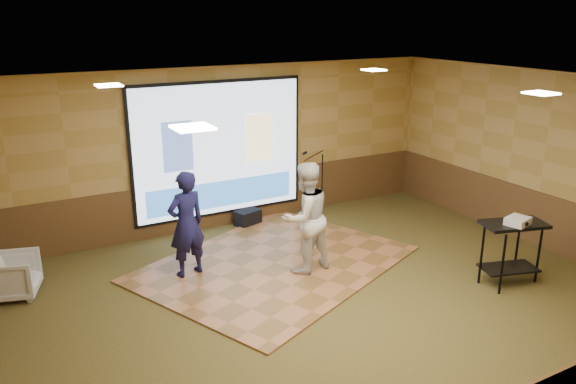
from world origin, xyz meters
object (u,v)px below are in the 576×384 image
player_left (186,224)px  duffel_bag (248,217)px  projector_screen (220,151)px  banquet_chair (13,276)px  projector (518,221)px  av_table (512,241)px  player_right (305,218)px  mic_stand (319,197)px  dance_floor (275,263)px

player_left → duffel_bag: bearing=-149.7°
projector_screen → banquet_chair: size_ratio=4.85×
banquet_chair → duffel_bag: size_ratio=1.46×
projector_screen → duffel_bag: (0.45, -0.19, -1.33)m
projector → av_table: bearing=55.2°
projector_screen → projector: projector_screen is taller
duffel_bag → banquet_chair: bearing=-166.7°
projector_screen → player_right: bearing=-81.4°
projector → duffel_bag: 4.89m
player_left → mic_stand: player_left is taller
banquet_chair → player_right: bearing=-91.2°
projector_screen → banquet_chair: 4.04m
player_left → banquet_chair: 2.54m
banquet_chair → mic_stand: bearing=-68.0°
player_left → mic_stand: 3.26m
player_right → mic_stand: (1.40, 1.83, -0.41)m
dance_floor → projector: 3.74m
projector_screen → mic_stand: 2.13m
projector_screen → banquet_chair: (-3.69, -1.16, -1.16)m
player_left → av_table: 4.86m
dance_floor → player_left: bearing=168.1°
dance_floor → projector: projector is taller
dance_floor → projector: (2.75, -2.34, 1.01)m
mic_stand → duffel_bag: bearing=-177.6°
dance_floor → player_right: 1.03m
projector_screen → player_left: (-1.28, -1.75, -0.62)m
player_right → mic_stand: player_right is taller
projector → mic_stand: (-1.05, 3.72, -0.53)m
projector_screen → duffel_bag: 1.42m
dance_floor → player_right: player_right is taller
projector → duffel_bag: bearing=105.7°
dance_floor → player_left: size_ratio=2.46×
player_left → banquet_chair: player_left is taller
player_right → av_table: bearing=136.2°
av_table → projector: 0.35m
player_left → av_table: bearing=136.5°
mic_stand → dance_floor: bearing=-119.1°
player_left → banquet_chair: (-2.42, 0.58, -0.54)m
player_right → banquet_chair: size_ratio=2.55×
projector → duffel_bag: projector is taller
av_table → mic_stand: (-1.08, 3.64, -0.19)m
player_right → mic_stand: size_ratio=1.21×
projector → mic_stand: size_ratio=0.23×
av_table → banquet_chair: size_ratio=1.41×
banquet_chair → projector: bearing=-99.5°
av_table → projector: projector is taller
player_left → banquet_chair: size_ratio=2.41×
duffel_bag → dance_floor: bearing=-101.3°
av_table → projector: (-0.03, -0.08, 0.35)m
player_right → banquet_chair: 4.32m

